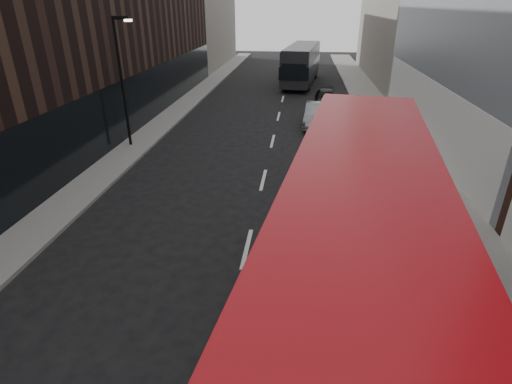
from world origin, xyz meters
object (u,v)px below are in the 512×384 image
(car_c, at_px, (326,98))
(car_a, at_px, (334,164))
(car_b, at_px, (317,115))
(red_bus, at_px, (356,262))
(street_lamp, at_px, (122,75))
(grey_bus, at_px, (302,63))

(car_c, bearing_deg, car_a, -91.46)
(car_b, bearing_deg, red_bus, -85.13)
(car_c, bearing_deg, red_bus, -91.98)
(street_lamp, relative_size, car_b, 1.51)
(grey_bus, bearing_deg, car_a, -79.22)
(grey_bus, height_order, car_a, grey_bus)
(red_bus, distance_m, car_a, 11.43)
(street_lamp, relative_size, car_c, 1.65)
(street_lamp, bearing_deg, car_c, 45.06)
(red_bus, height_order, grey_bus, red_bus)
(car_b, relative_size, car_c, 1.09)
(car_a, bearing_deg, car_b, 97.45)
(car_c, bearing_deg, car_b, -98.65)
(grey_bus, height_order, car_c, grey_bus)
(street_lamp, xyz_separation_m, car_b, (10.99, 5.82, -3.42))
(grey_bus, relative_size, car_c, 2.83)
(red_bus, height_order, car_a, red_bus)
(car_a, bearing_deg, car_c, 92.60)
(street_lamp, height_order, car_a, street_lamp)
(street_lamp, distance_m, grey_bus, 23.89)
(car_a, relative_size, car_b, 0.84)
(red_bus, xyz_separation_m, car_a, (0.43, 11.21, -2.16))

